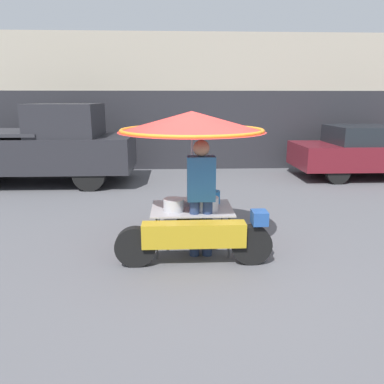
% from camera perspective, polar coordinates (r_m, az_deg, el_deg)
% --- Properties ---
extents(ground_plane, '(36.00, 36.00, 0.00)m').
position_cam_1_polar(ground_plane, '(5.12, 2.79, -11.07)').
color(ground_plane, '#56565B').
extents(shopfront_building, '(28.00, 2.06, 4.08)m').
position_cam_1_polar(shopfront_building, '(12.73, -0.58, 13.42)').
color(shopfront_building, '#B2A893').
rests_on(shopfront_building, ground).
extents(vendor_motorcycle_cart, '(2.09, 2.05, 2.01)m').
position_cam_1_polar(vendor_motorcycle_cart, '(5.21, 0.08, 7.64)').
color(vendor_motorcycle_cart, black).
rests_on(vendor_motorcycle_cart, ground).
extents(vendor_person, '(0.38, 0.22, 1.64)m').
position_cam_1_polar(vendor_person, '(5.12, 1.40, -0.08)').
color(vendor_person, navy).
rests_on(vendor_person, ground).
extents(parked_car, '(4.56, 1.83, 1.44)m').
position_cam_1_polar(parked_car, '(11.68, 26.14, 5.63)').
color(parked_car, black).
rests_on(parked_car, ground).
extents(pickup_truck, '(4.80, 1.99, 2.05)m').
position_cam_1_polar(pickup_truck, '(10.40, -21.72, 6.51)').
color(pickup_truck, black).
rests_on(pickup_truck, ground).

